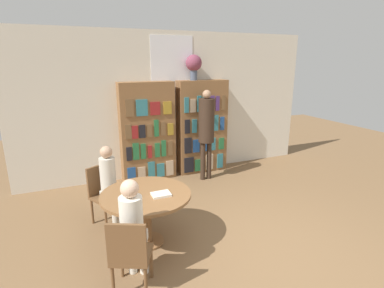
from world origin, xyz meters
name	(u,v)px	position (x,y,z in m)	size (l,w,h in m)	color
ground_plane	(262,258)	(0.00, 0.00, 0.00)	(16.00, 16.00, 0.00)	brown
wall_back	(172,105)	(0.00, 3.37, 1.51)	(6.40, 0.07, 3.00)	beige
bookshelf_left	(148,132)	(-0.61, 3.18, 1.00)	(1.10, 0.34, 2.02)	brown
bookshelf_right	(202,127)	(0.61, 3.18, 1.00)	(1.10, 0.34, 2.02)	brown
flower_vase	(194,64)	(0.41, 3.18, 2.34)	(0.33, 0.33, 0.52)	#475166
reading_table	(146,202)	(-1.24, 0.90, 0.61)	(1.19, 1.19, 0.73)	brown
chair_near_camera	(130,253)	(-1.64, 0.05, 0.50)	(0.53, 0.53, 0.89)	brown
chair_left_side	(104,191)	(-1.70, 1.72, 0.50)	(0.54, 0.54, 0.89)	brown
seated_reader_left	(111,183)	(-1.61, 1.55, 0.69)	(0.36, 0.39, 1.24)	beige
seated_reader_right	(133,225)	(-1.56, 0.22, 0.71)	(0.36, 0.39, 1.25)	silver
librarian_standing	(206,125)	(0.48, 2.68, 1.15)	(0.32, 0.59, 1.86)	#332319
open_book_on_table	(161,194)	(-1.08, 0.76, 0.75)	(0.24, 0.18, 0.03)	silver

